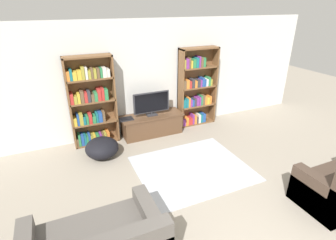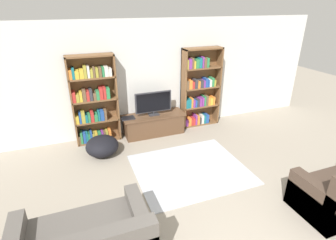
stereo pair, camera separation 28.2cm
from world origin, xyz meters
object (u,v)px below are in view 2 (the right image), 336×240
beanbag_ottoman (102,146)px  bookshelf_right (199,90)px  bookshelf_left (93,101)px  tv_stand (154,124)px  laptop (128,118)px  television (153,103)px

beanbag_ottoman → bookshelf_right: bearing=15.3°
bookshelf_left → tv_stand: (1.31, -0.15, -0.70)m
bookshelf_right → laptop: bearing=-175.0°
tv_stand → television: television is taller
beanbag_ottoman → bookshelf_left: bearing=91.9°
television → beanbag_ottoman: (-1.29, -0.53, -0.59)m
laptop → beanbag_ottoman: 0.91m
bookshelf_right → tv_stand: 1.42m
bookshelf_left → laptop: (0.70, -0.16, -0.44)m
bookshelf_right → beanbag_ottoman: (-2.53, -0.69, -0.72)m
laptop → beanbag_ottoman: bearing=-141.7°
laptop → television: bearing=-0.2°
bookshelf_left → television: bearing=-7.1°
bookshelf_right → television: (-1.24, -0.16, -0.13)m
tv_stand → beanbag_ottoman: tv_stand is taller
beanbag_ottoman → tv_stand: bearing=22.9°
tv_stand → laptop: (-0.61, -0.01, 0.26)m
tv_stand → beanbag_ottoman: 1.40m
bookshelf_right → tv_stand: size_ratio=1.32×
tv_stand → television: 0.54m
bookshelf_right → television: bookshelf_right is taller
bookshelf_left → television: bookshelf_left is taller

